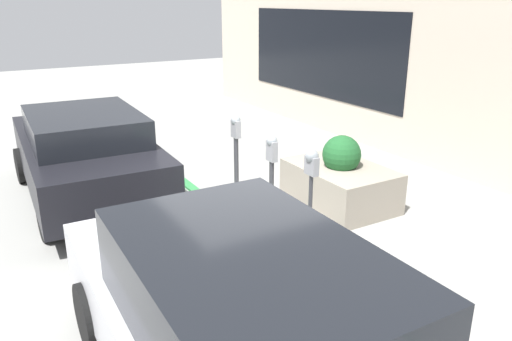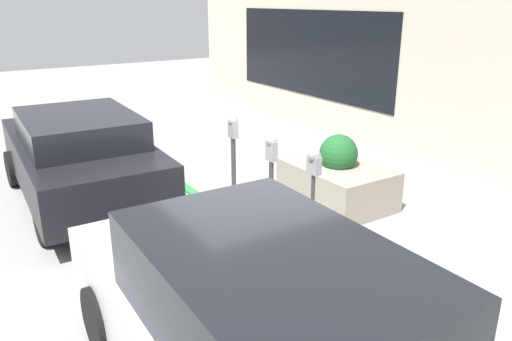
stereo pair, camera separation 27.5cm
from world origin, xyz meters
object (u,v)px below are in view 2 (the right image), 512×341
parking_meter_second (271,164)px  parking_meter_middle (233,145)px  parking_meter_nearest (314,174)px  parked_car_front (261,331)px  planter_box (337,180)px  parked_car_middle (80,155)px

parking_meter_second → parking_meter_middle: parking_meter_middle is taller
parking_meter_nearest → parked_car_front: parked_car_front is taller
parked_car_front → planter_box: bearing=-48.0°
planter_box → parking_meter_middle: bearing=54.4°
parked_car_front → parked_car_middle: (5.31, -0.05, -0.02)m
parking_meter_middle → planter_box: (-0.96, -1.34, -0.56)m
parking_meter_nearest → parking_meter_middle: size_ratio=0.98×
parked_car_middle → planter_box: bearing=-122.7°
parking_meter_middle → parked_car_middle: size_ratio=0.33×
parked_car_middle → parking_meter_second: bearing=-138.5°
planter_box → parked_car_front: parked_car_front is taller
parking_meter_middle → parked_car_front: 4.44m
parking_meter_second → parked_car_middle: parked_car_middle is taller
parking_meter_nearest → parking_meter_second: 0.98m
parking_meter_second → parked_car_front: bearing=144.2°
planter_box → parked_car_middle: (2.35, 3.36, 0.38)m
planter_box → parked_car_front: size_ratio=0.37×
parked_car_middle → parked_car_front: bearing=-178.4°
parking_meter_second → parking_meter_middle: size_ratio=0.95×
parking_meter_nearest → parked_car_middle: bearing=30.0°
parking_meter_nearest → parking_meter_middle: bearing=-1.2°
parking_meter_middle → parking_meter_second: bearing=179.4°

